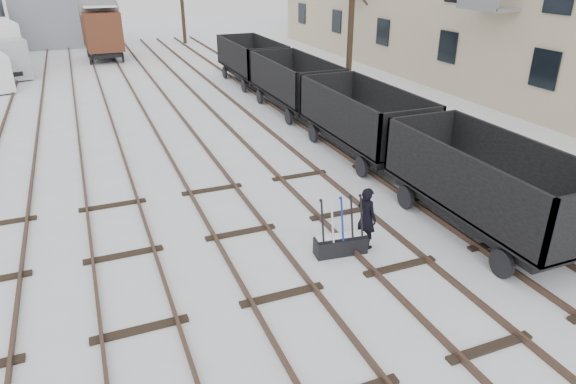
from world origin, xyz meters
The scene contains 12 objects.
ground centered at (0.00, 0.00, 0.00)m, with size 120.00×120.00×0.00m, color white.
tracks centered at (0.00, 13.67, 0.07)m, with size 13.90×52.00×0.16m.
shed_right centered at (-4.00, 40.00, 2.25)m, with size 7.00×6.00×4.50m.
ground_frame centered at (1.99, 1.11, 0.28)m, with size 1.34×0.56×1.49m.
worker centered at (2.74, 1.21, 0.80)m, with size 0.59×0.38×1.60m, color black.
freight_wagon_a centered at (6.00, 0.73, 0.93)m, with size 2.40×5.99×2.45m.
freight_wagon_b centered at (6.00, 7.13, 0.93)m, with size 2.40×5.99×2.45m.
freight_wagon_c centered at (6.00, 13.53, 0.93)m, with size 2.40×5.99×2.45m.
freight_wagon_d centered at (6.00, 19.93, 0.93)m, with size 2.40×5.99×2.45m.
box_van_wagon centered at (-1.33, 31.17, 2.18)m, with size 2.73×4.97×3.74m.
tree_near centered at (9.74, 15.18, 3.80)m, with size 0.30×0.30×7.60m, color black.
tree_far_left centered at (0.00, 37.19, 3.36)m, with size 0.30×0.30×6.72m, color black.
Camera 1 is at (-3.34, -8.53, 6.68)m, focal length 32.00 mm.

